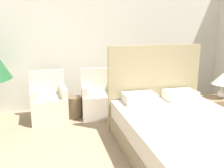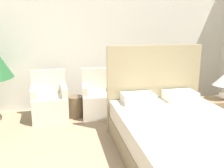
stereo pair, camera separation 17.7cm
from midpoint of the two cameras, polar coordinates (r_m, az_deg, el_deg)
name	(u,v)px [view 1 (the left image)]	position (r m, az deg, el deg)	size (l,w,h in m)	color
wall_back	(98,38)	(5.21, -4.11, 10.54)	(10.00, 0.06, 2.90)	silver
bed	(184,135)	(3.46, 14.78, -11.12)	(1.58, 2.23, 1.40)	#8C7A5B
armchair_near_window_left	(49,105)	(4.72, -15.26, -4.63)	(0.66, 0.62, 0.89)	beige
armchair_near_window_right	(99,101)	(4.78, -4.16, -3.94)	(0.67, 0.63, 0.89)	beige
nightstand	(218,111)	(4.67, 22.16, -5.84)	(0.55, 0.41, 0.51)	#937A56
table_lamp	(223,80)	(4.50, 22.94, 0.87)	(0.35, 0.35, 0.43)	white
side_table	(74,107)	(4.77, -9.65, -5.24)	(0.29, 0.29, 0.40)	brown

